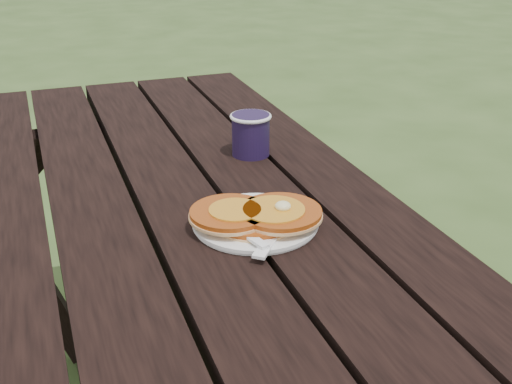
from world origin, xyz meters
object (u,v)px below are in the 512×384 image
object	(u,v)px
picnic_table	(195,383)
coffee_cup	(251,132)
plate	(255,223)
pancake_stack	(257,215)

from	to	relation	value
picnic_table	coffee_cup	size ratio (longest dim) A/B	20.26
plate	coffee_cup	distance (m)	0.33
plate	pancake_stack	distance (m)	0.02
pancake_stack	coffee_cup	distance (m)	0.34
picnic_table	plate	xyz separation A→B (m)	(0.09, -0.09, 0.39)
plate	picnic_table	bearing A→B (deg)	135.62
plate	pancake_stack	xyz separation A→B (m)	(-0.00, -0.01, 0.02)
coffee_cup	picnic_table	bearing A→B (deg)	-132.34
plate	coffee_cup	xyz separation A→B (m)	(0.10, 0.31, 0.05)
pancake_stack	coffee_cup	size ratio (longest dim) A/B	2.39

